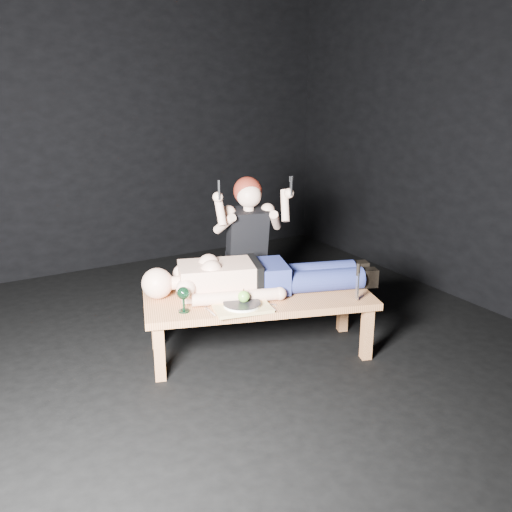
% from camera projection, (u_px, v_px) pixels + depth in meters
% --- Properties ---
extents(ground, '(5.00, 5.00, 0.00)m').
position_uv_depth(ground, '(217.00, 357.00, 4.24)').
color(ground, black).
rests_on(ground, ground).
extents(back_wall, '(5.00, 0.00, 5.00)m').
position_uv_depth(back_wall, '(106.00, 126.00, 5.85)').
color(back_wall, black).
rests_on(back_wall, ground).
extents(table, '(1.77, 1.11, 0.45)m').
position_uv_depth(table, '(259.00, 325.00, 4.24)').
color(table, tan).
rests_on(table, ground).
extents(lying_man, '(1.91, 1.09, 0.29)m').
position_uv_depth(lying_man, '(263.00, 272.00, 4.25)').
color(lying_man, beige).
rests_on(lying_man, table).
extents(kneeling_woman, '(0.85, 0.91, 1.28)m').
position_uv_depth(kneeling_woman, '(245.00, 247.00, 4.72)').
color(kneeling_woman, black).
rests_on(kneeling_woman, ground).
extents(serving_tray, '(0.44, 0.36, 0.02)m').
position_uv_depth(serving_tray, '(242.00, 307.00, 3.95)').
color(serving_tray, tan).
rests_on(serving_tray, table).
extents(plate, '(0.31, 0.31, 0.02)m').
position_uv_depth(plate, '(242.00, 304.00, 3.94)').
color(plate, white).
rests_on(plate, serving_tray).
extents(apple, '(0.08, 0.08, 0.08)m').
position_uv_depth(apple, '(244.00, 296.00, 3.95)').
color(apple, '#4AA029').
rests_on(apple, plate).
extents(goblet, '(0.11, 0.11, 0.18)m').
position_uv_depth(goblet, '(184.00, 299.00, 3.88)').
color(goblet, black).
rests_on(goblet, table).
extents(fork_flat, '(0.02, 0.18, 0.01)m').
position_uv_depth(fork_flat, '(210.00, 312.00, 3.90)').
color(fork_flat, '#B2B2B7').
rests_on(fork_flat, table).
extents(knife_flat, '(0.04, 0.18, 0.01)m').
position_uv_depth(knife_flat, '(270.00, 306.00, 3.99)').
color(knife_flat, '#B2B2B7').
rests_on(knife_flat, table).
extents(spoon_flat, '(0.12, 0.15, 0.01)m').
position_uv_depth(spoon_flat, '(265.00, 303.00, 4.05)').
color(spoon_flat, '#B2B2B7').
rests_on(spoon_flat, table).
extents(carving_knife, '(0.05, 0.05, 0.28)m').
position_uv_depth(carving_knife, '(358.00, 282.00, 4.06)').
color(carving_knife, '#B2B2B7').
rests_on(carving_knife, table).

